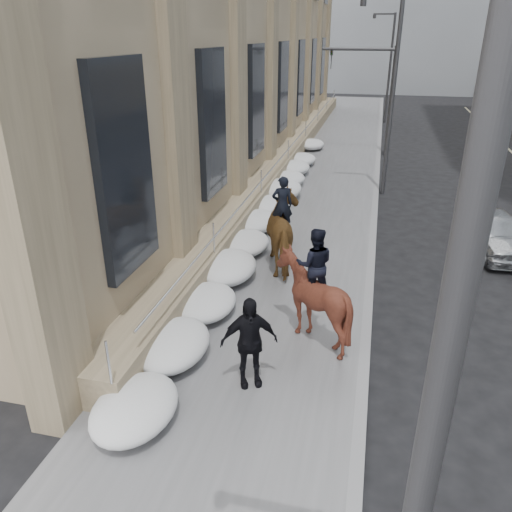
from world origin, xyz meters
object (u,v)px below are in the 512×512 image
at_px(mounted_horse_right, 312,294).
at_px(pedestrian, 249,342).
at_px(car_silver, 495,232).
at_px(mounted_horse_left, 287,231).

height_order(mounted_horse_right, pedestrian, mounted_horse_right).
bearing_deg(car_silver, pedestrian, -134.35).
bearing_deg(mounted_horse_left, pedestrian, 71.80).
distance_m(mounted_horse_right, car_silver, 8.48).
distance_m(mounted_horse_left, car_silver, 7.11).
relative_size(mounted_horse_right, car_silver, 0.68).
bearing_deg(mounted_horse_right, car_silver, -137.98).
height_order(mounted_horse_left, pedestrian, mounted_horse_left).
height_order(mounted_horse_right, car_silver, mounted_horse_right).
xyz_separation_m(mounted_horse_left, mounted_horse_right, (1.25, -3.69, -0.02)).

